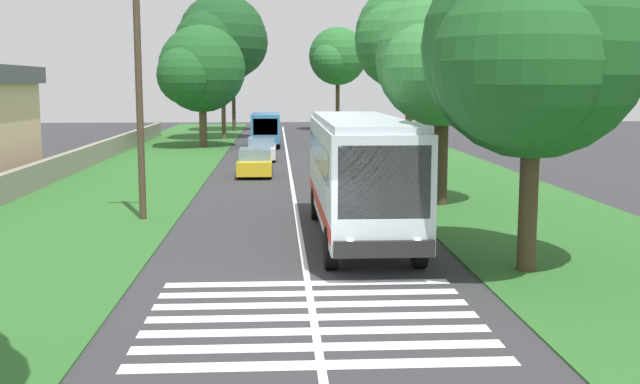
# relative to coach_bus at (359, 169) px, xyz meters

# --- Properties ---
(ground) EXTENTS (160.00, 160.00, 0.00)m
(ground) POSITION_rel_coach_bus_xyz_m (-6.43, 1.80, -2.15)
(ground) COLOR #333335
(grass_verge_left) EXTENTS (120.00, 8.00, 0.04)m
(grass_verge_left) POSITION_rel_coach_bus_xyz_m (8.57, 10.00, -2.13)
(grass_verge_left) COLOR #2D6628
(grass_verge_left) RESTS_ON ground
(grass_verge_right) EXTENTS (120.00, 8.00, 0.04)m
(grass_verge_right) POSITION_rel_coach_bus_xyz_m (8.57, -6.40, -2.13)
(grass_verge_right) COLOR #2D6628
(grass_verge_right) RESTS_ON ground
(centre_line) EXTENTS (110.00, 0.16, 0.01)m
(centre_line) POSITION_rel_coach_bus_xyz_m (8.57, 1.80, -2.14)
(centre_line) COLOR silver
(centre_line) RESTS_ON ground
(coach_bus) EXTENTS (11.16, 2.62, 3.73)m
(coach_bus) POSITION_rel_coach_bus_xyz_m (0.00, 0.00, 0.00)
(coach_bus) COLOR silver
(coach_bus) RESTS_ON ground
(zebra_crossing) EXTENTS (5.85, 6.80, 0.01)m
(zebra_crossing) POSITION_rel_coach_bus_xyz_m (-8.06, 1.80, -2.14)
(zebra_crossing) COLOR silver
(zebra_crossing) RESTS_ON ground
(trailing_car_0) EXTENTS (4.30, 1.78, 1.43)m
(trailing_car_0) POSITION_rel_coach_bus_xyz_m (16.65, 3.64, -1.48)
(trailing_car_0) COLOR gold
(trailing_car_0) RESTS_ON ground
(trailing_car_1) EXTENTS (4.30, 1.78, 1.43)m
(trailing_car_1) POSITION_rel_coach_bus_xyz_m (25.00, 3.45, -1.48)
(trailing_car_1) COLOR silver
(trailing_car_1) RESTS_ON ground
(trailing_minibus_0) EXTENTS (6.00, 2.14, 2.53)m
(trailing_minibus_0) POSITION_rel_coach_bus_xyz_m (35.24, 3.31, -0.60)
(trailing_minibus_0) COLOR teal
(trailing_minibus_0) RESTS_ON ground
(roadside_tree_left_0) EXTENTS (8.49, 7.12, 12.42)m
(roadside_tree_left_0) POSITION_rel_coach_bus_xyz_m (55.12, 7.07, 6.58)
(roadside_tree_left_0) COLOR #3D2D1E
(roadside_tree_left_0) RESTS_ON grass_verge_left
(roadside_tree_left_1) EXTENTS (9.17, 7.65, 12.35)m
(roadside_tree_left_1) POSITION_rel_coach_bus_xyz_m (43.53, 7.34, 6.26)
(roadside_tree_left_1) COLOR brown
(roadside_tree_left_1) RESTS_ON grass_verge_left
(roadside_tree_left_3) EXTENTS (7.80, 6.46, 9.06)m
(roadside_tree_left_3) POSITION_rel_coach_bus_xyz_m (34.89, 8.20, 3.54)
(roadside_tree_left_3) COLOR brown
(roadside_tree_left_3) RESTS_ON grass_verge_left
(roadside_tree_right_0) EXTENTS (6.47, 5.23, 8.29)m
(roadside_tree_right_0) POSITION_rel_coach_bus_xyz_m (6.42, -3.75, 3.39)
(roadside_tree_right_0) COLOR #3D2D1E
(roadside_tree_right_0) RESTS_ON grass_verge_right
(roadside_tree_right_1) EXTENTS (6.89, 5.57, 8.38)m
(roadside_tree_right_1) POSITION_rel_coach_bus_xyz_m (-4.44, -3.63, 3.33)
(roadside_tree_right_1) COLOR #4C3826
(roadside_tree_right_1) RESTS_ON grass_verge_right
(roadside_tree_right_2) EXTENTS (6.99, 5.79, 9.90)m
(roadside_tree_right_2) POSITION_rel_coach_bus_xyz_m (16.04, -4.11, 4.78)
(roadside_tree_right_2) COLOR brown
(roadside_tree_right_2) RESTS_ON grass_verge_right
(roadside_tree_right_3) EXTENTS (6.81, 5.91, 10.50)m
(roadside_tree_right_3) POSITION_rel_coach_bus_xyz_m (56.09, -3.68, 5.29)
(roadside_tree_right_3) COLOR #4C3826
(roadside_tree_right_3) RESTS_ON grass_verge_right
(utility_pole) EXTENTS (0.24, 1.40, 8.94)m
(utility_pole) POSITION_rel_coach_bus_xyz_m (3.64, 7.23, 2.51)
(utility_pole) COLOR #473828
(utility_pole) RESTS_ON grass_verge_left
(roadside_wall) EXTENTS (70.00, 0.40, 1.17)m
(roadside_wall) POSITION_rel_coach_bus_xyz_m (13.57, 13.40, -1.52)
(roadside_wall) COLOR gray
(roadside_wall) RESTS_ON grass_verge_left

